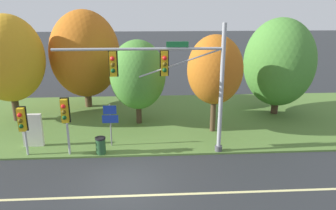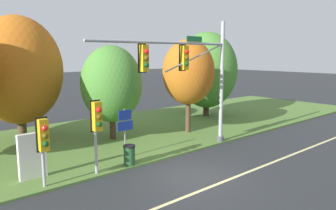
{
  "view_description": "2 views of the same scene",
  "coord_description": "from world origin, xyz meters",
  "px_view_note": "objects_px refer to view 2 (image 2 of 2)",
  "views": [
    {
      "loc": [
        1.18,
        -13.43,
        7.93
      ],
      "look_at": [
        2.2,
        3.56,
        2.54
      ],
      "focal_mm": 35.0,
      "sensor_mm": 36.0,
      "label": 1
    },
    {
      "loc": [
        -9.64,
        -9.31,
        5.18
      ],
      "look_at": [
        2.13,
        4.22,
        2.36
      ],
      "focal_mm": 35.0,
      "sensor_mm": 36.0,
      "label": 2
    }
  ],
  "objects_px": {
    "pedestrian_signal_near_kerb": "(97,121)",
    "pedestrian_signal_further_along": "(43,139)",
    "tree_left_of_mast": "(18,70)",
    "tree_mid_verge": "(188,72)",
    "info_kiosk": "(32,156)",
    "route_sign_post": "(125,126)",
    "traffic_signal_mast": "(192,70)",
    "trash_bin": "(129,155)",
    "tree_behind_signpost": "(112,84)",
    "tree_tall_centre": "(207,70)"
  },
  "relations": [
    {
      "from": "tree_behind_signpost",
      "to": "tree_mid_verge",
      "type": "distance_m",
      "value": 5.02
    },
    {
      "from": "info_kiosk",
      "to": "tree_left_of_mast",
      "type": "bearing_deg",
      "value": 75.82
    },
    {
      "from": "tree_tall_centre",
      "to": "info_kiosk",
      "type": "relative_size",
      "value": 3.6
    },
    {
      "from": "traffic_signal_mast",
      "to": "tree_tall_centre",
      "type": "bearing_deg",
      "value": 37.78
    },
    {
      "from": "tree_tall_centre",
      "to": "tree_left_of_mast",
      "type": "bearing_deg",
      "value": 169.84
    },
    {
      "from": "info_kiosk",
      "to": "trash_bin",
      "type": "height_order",
      "value": "info_kiosk"
    },
    {
      "from": "pedestrian_signal_further_along",
      "to": "info_kiosk",
      "type": "distance_m",
      "value": 1.65
    },
    {
      "from": "route_sign_post",
      "to": "tree_mid_verge",
      "type": "height_order",
      "value": "tree_mid_verge"
    },
    {
      "from": "traffic_signal_mast",
      "to": "tree_mid_verge",
      "type": "relative_size",
      "value": 1.44
    },
    {
      "from": "pedestrian_signal_further_along",
      "to": "trash_bin",
      "type": "bearing_deg",
      "value": 1.18
    },
    {
      "from": "pedestrian_signal_further_along",
      "to": "tree_tall_centre",
      "type": "distance_m",
      "value": 16.94
    },
    {
      "from": "traffic_signal_mast",
      "to": "trash_bin",
      "type": "relative_size",
      "value": 9.31
    },
    {
      "from": "pedestrian_signal_near_kerb",
      "to": "info_kiosk",
      "type": "height_order",
      "value": "pedestrian_signal_near_kerb"
    },
    {
      "from": "tree_behind_signpost",
      "to": "info_kiosk",
      "type": "xyz_separation_m",
      "value": [
        -5.86,
        -3.36,
        -2.36
      ]
    },
    {
      "from": "traffic_signal_mast",
      "to": "pedestrian_signal_near_kerb",
      "type": "height_order",
      "value": "traffic_signal_mast"
    },
    {
      "from": "tree_mid_verge",
      "to": "pedestrian_signal_further_along",
      "type": "bearing_deg",
      "value": -164.18
    },
    {
      "from": "pedestrian_signal_further_along",
      "to": "route_sign_post",
      "type": "relative_size",
      "value": 1.13
    },
    {
      "from": "pedestrian_signal_near_kerb",
      "to": "tree_tall_centre",
      "type": "distance_m",
      "value": 14.88
    },
    {
      "from": "pedestrian_signal_further_along",
      "to": "route_sign_post",
      "type": "bearing_deg",
      "value": 14.07
    },
    {
      "from": "pedestrian_signal_near_kerb",
      "to": "pedestrian_signal_further_along",
      "type": "xyz_separation_m",
      "value": [
        -2.22,
        0.05,
        -0.38
      ]
    },
    {
      "from": "tree_tall_centre",
      "to": "tree_behind_signpost",
      "type": "bearing_deg",
      "value": -171.77
    },
    {
      "from": "pedestrian_signal_near_kerb",
      "to": "route_sign_post",
      "type": "relative_size",
      "value": 1.31
    },
    {
      "from": "pedestrian_signal_further_along",
      "to": "tree_mid_verge",
      "type": "relative_size",
      "value": 0.46
    },
    {
      "from": "pedestrian_signal_further_along",
      "to": "trash_bin",
      "type": "xyz_separation_m",
      "value": [
        3.9,
        0.08,
        -1.47
      ]
    },
    {
      "from": "info_kiosk",
      "to": "trash_bin",
      "type": "xyz_separation_m",
      "value": [
        3.92,
        -1.23,
        -0.47
      ]
    },
    {
      "from": "pedestrian_signal_near_kerb",
      "to": "tree_left_of_mast",
      "type": "relative_size",
      "value": 0.43
    },
    {
      "from": "tree_left_of_mast",
      "to": "tree_mid_verge",
      "type": "distance_m",
      "value": 10.36
    },
    {
      "from": "pedestrian_signal_further_along",
      "to": "tree_mid_verge",
      "type": "bearing_deg",
      "value": 15.82
    },
    {
      "from": "tree_left_of_mast",
      "to": "tree_mid_verge",
      "type": "relative_size",
      "value": 1.22
    },
    {
      "from": "info_kiosk",
      "to": "tree_tall_centre",
      "type": "bearing_deg",
      "value": 16.93
    },
    {
      "from": "tree_left_of_mast",
      "to": "info_kiosk",
      "type": "relative_size",
      "value": 3.86
    },
    {
      "from": "pedestrian_signal_further_along",
      "to": "tree_left_of_mast",
      "type": "relative_size",
      "value": 0.37
    },
    {
      "from": "route_sign_post",
      "to": "tree_behind_signpost",
      "type": "distance_m",
      "value": 4.23
    },
    {
      "from": "traffic_signal_mast",
      "to": "tree_mid_verge",
      "type": "xyz_separation_m",
      "value": [
        2.65,
        2.94,
        -0.35
      ]
    },
    {
      "from": "pedestrian_signal_near_kerb",
      "to": "tree_behind_signpost",
      "type": "relative_size",
      "value": 0.57
    },
    {
      "from": "tree_behind_signpost",
      "to": "tree_tall_centre",
      "type": "distance_m",
      "value": 9.98
    },
    {
      "from": "tree_left_of_mast",
      "to": "tree_behind_signpost",
      "type": "relative_size",
      "value": 1.32
    },
    {
      "from": "traffic_signal_mast",
      "to": "info_kiosk",
      "type": "distance_m",
      "value": 8.66
    },
    {
      "from": "traffic_signal_mast",
      "to": "pedestrian_signal_near_kerb",
      "type": "distance_m",
      "value": 5.98
    },
    {
      "from": "tree_tall_centre",
      "to": "trash_bin",
      "type": "bearing_deg",
      "value": -152.96
    },
    {
      "from": "pedestrian_signal_further_along",
      "to": "pedestrian_signal_near_kerb",
      "type": "bearing_deg",
      "value": -1.28
    },
    {
      "from": "traffic_signal_mast",
      "to": "trash_bin",
      "type": "xyz_separation_m",
      "value": [
        -3.97,
        0.04,
        -3.79
      ]
    },
    {
      "from": "tree_behind_signpost",
      "to": "tree_left_of_mast",
      "type": "bearing_deg",
      "value": 135.75
    },
    {
      "from": "tree_mid_verge",
      "to": "info_kiosk",
      "type": "xyz_separation_m",
      "value": [
        -10.54,
        -1.66,
        -2.96
      ]
    },
    {
      "from": "tree_tall_centre",
      "to": "trash_bin",
      "type": "xyz_separation_m",
      "value": [
        -11.8,
        -6.02,
        -3.27
      ]
    },
    {
      "from": "tree_behind_signpost",
      "to": "trash_bin",
      "type": "relative_size",
      "value": 5.99
    },
    {
      "from": "pedestrian_signal_near_kerb",
      "to": "tree_behind_signpost",
      "type": "distance_m",
      "value": 6.03
    },
    {
      "from": "tree_behind_signpost",
      "to": "info_kiosk",
      "type": "bearing_deg",
      "value": -150.17
    },
    {
      "from": "tree_mid_verge",
      "to": "info_kiosk",
      "type": "bearing_deg",
      "value": -171.03
    },
    {
      "from": "tree_behind_signpost",
      "to": "traffic_signal_mast",
      "type": "bearing_deg",
      "value": -66.24
    }
  ]
}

